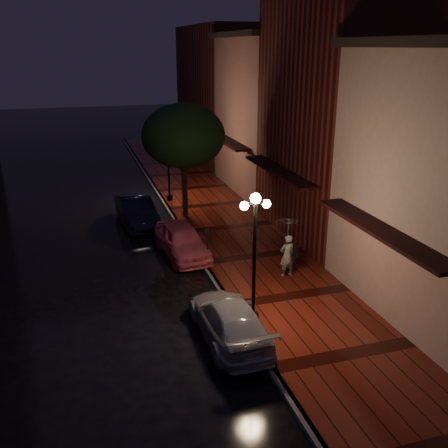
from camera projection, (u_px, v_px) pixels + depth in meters
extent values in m
plane|color=black|center=(203.00, 265.00, 20.57)|extent=(120.00, 120.00, 0.00)
cube|color=#42120B|center=(255.00, 257.00, 21.16)|extent=(4.50, 60.00, 0.15)
cube|color=#595451|center=(203.00, 264.00, 20.55)|extent=(0.25, 60.00, 0.15)
cube|color=#511914|center=(341.00, 118.00, 22.43)|extent=(5.00, 8.00, 11.00)
cube|color=#8C5951|center=(273.00, 117.00, 29.98)|extent=(5.00, 8.00, 9.00)
cube|color=#511914|center=(225.00, 94.00, 38.82)|extent=(5.00, 12.00, 10.00)
cylinder|color=black|center=(254.00, 265.00, 15.44)|extent=(0.12, 0.12, 4.00)
cylinder|color=black|center=(253.00, 317.00, 16.06)|extent=(0.36, 0.36, 0.30)
cube|color=black|center=(256.00, 203.00, 14.76)|extent=(0.70, 0.08, 0.08)
sphere|color=#FFE199|center=(256.00, 198.00, 14.71)|extent=(0.32, 0.32, 0.32)
sphere|color=#FFE199|center=(244.00, 206.00, 14.68)|extent=(0.26, 0.26, 0.26)
sphere|color=#FFE199|center=(266.00, 204.00, 14.88)|extent=(0.26, 0.26, 0.26)
cylinder|color=black|center=(168.00, 166.00, 28.05)|extent=(0.12, 0.12, 4.00)
cylinder|color=black|center=(170.00, 198.00, 28.67)|extent=(0.36, 0.36, 0.30)
cube|color=black|center=(167.00, 131.00, 27.38)|extent=(0.70, 0.08, 0.08)
sphere|color=#FFE199|center=(167.00, 128.00, 27.32)|extent=(0.32, 0.32, 0.32)
sphere|color=#FFE199|center=(161.00, 132.00, 27.30)|extent=(0.26, 0.26, 0.26)
sphere|color=#FFE199|center=(173.00, 131.00, 27.49)|extent=(0.26, 0.26, 0.26)
cylinder|color=black|center=(185.00, 186.00, 25.55)|extent=(0.28, 0.28, 3.20)
ellipsoid|color=black|center=(183.00, 136.00, 24.67)|extent=(4.16, 4.16, 3.20)
sphere|color=black|center=(194.00, 145.00, 25.61)|extent=(1.80, 1.80, 1.80)
sphere|color=black|center=(175.00, 149.00, 24.05)|extent=(1.80, 1.80, 1.80)
imported|color=#F0637A|center=(182.00, 240.00, 21.32)|extent=(2.02, 4.22, 1.39)
imported|color=black|center=(137.00, 211.00, 25.02)|extent=(1.86, 4.47, 1.44)
imported|color=#A5A5AC|center=(229.00, 320.00, 15.25)|extent=(1.83, 4.39, 1.27)
imported|color=silver|center=(287.00, 256.00, 19.04)|extent=(0.66, 0.48, 1.67)
imported|color=silver|center=(288.00, 230.00, 18.68)|extent=(0.97, 0.99, 0.89)
cylinder|color=black|center=(288.00, 246.00, 18.91)|extent=(0.02, 0.02, 1.34)
cube|color=black|center=(295.00, 253.00, 19.03)|extent=(0.13, 0.31, 0.33)
cylinder|color=black|center=(208.00, 249.00, 20.24)|extent=(0.07, 0.07, 1.26)
cube|color=black|center=(207.00, 232.00, 19.98)|extent=(0.14, 0.11, 0.25)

